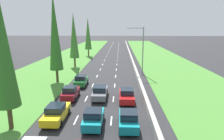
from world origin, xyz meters
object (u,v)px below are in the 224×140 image
teal_hatchback_right_lane (128,120)px  poplar_tree_second (55,33)px  poplar_tree_third (74,36)px  green_hatchback_left_lane (81,81)px  street_light_mast (141,48)px  grey_sedan_centre_lane (100,92)px  poplar_tree_nearest (2,44)px  maroon_hatchback_left_lane (70,93)px  poplar_tree_fourth (88,34)px  red_sedan_right_lane (127,95)px  yellow_sedan_left_lane (56,113)px  teal_hatchback_centre_lane (94,118)px

teal_hatchback_right_lane → poplar_tree_second: bearing=127.0°
poplar_tree_second → poplar_tree_third: 12.90m
poplar_tree_second → green_hatchback_left_lane: bearing=-22.8°
green_hatchback_left_lane → street_light_mast: (10.01, 7.92, 4.40)m
green_hatchback_left_lane → poplar_tree_second: 8.71m
grey_sedan_centre_lane → poplar_tree_nearest: size_ratio=0.34×
maroon_hatchback_left_lane → poplar_tree_fourth: (-3.73, 38.07, 6.16)m
green_hatchback_left_lane → red_sedan_right_lane: size_ratio=0.87×
yellow_sedan_left_lane → poplar_tree_third: 27.51m
poplar_tree_third → yellow_sedan_left_lane: bearing=-81.1°
poplar_tree_fourth → red_sedan_right_lane: bearing=-74.2°
poplar_tree_fourth → street_light_mast: poplar_tree_fourth is taller
maroon_hatchback_left_lane → red_sedan_right_lane: (7.15, -0.45, -0.02)m
maroon_hatchback_left_lane → street_light_mast: 17.69m
teal_hatchback_right_lane → poplar_tree_second: (-11.20, 14.85, 7.34)m
red_sedan_right_lane → teal_hatchback_centre_lane: size_ratio=1.15×
yellow_sedan_left_lane → teal_hatchback_centre_lane: bearing=-15.6°
maroon_hatchback_left_lane → poplar_tree_third: size_ratio=0.32×
grey_sedan_centre_lane → street_light_mast: 15.43m
maroon_hatchback_left_lane → teal_hatchback_centre_lane: bearing=-60.9°
poplar_tree_fourth → teal_hatchback_right_lane: bearing=-76.6°
maroon_hatchback_left_lane → grey_sedan_centre_lane: maroon_hatchback_left_lane is taller
poplar_tree_third → poplar_tree_fourth: size_ratio=1.02×
teal_hatchback_right_lane → grey_sedan_centre_lane: (-3.37, 7.67, -0.02)m
grey_sedan_centre_lane → poplar_tree_fourth: bearing=101.2°
green_hatchback_left_lane → poplar_tree_fourth: (-3.95, 32.24, 6.16)m
teal_hatchback_centre_lane → red_sedan_right_lane: bearing=63.6°
green_hatchback_left_lane → grey_sedan_centre_lane: green_hatchback_left_lane is taller
yellow_sedan_left_lane → red_sedan_right_lane: (7.06, 5.49, 0.00)m
red_sedan_right_lane → teal_hatchback_centre_lane: teal_hatchback_centre_lane is taller
maroon_hatchback_left_lane → teal_hatchback_centre_lane: 8.02m
green_hatchback_left_lane → grey_sedan_centre_lane: 6.41m
teal_hatchback_right_lane → green_hatchback_left_lane: bearing=117.8°
poplar_tree_nearest → poplar_tree_third: poplar_tree_nearest is taller
poplar_tree_nearest → yellow_sedan_left_lane: bearing=26.7°
yellow_sedan_left_lane → poplar_tree_third: (-4.15, 26.45, 6.30)m
maroon_hatchback_left_lane → teal_hatchback_centre_lane: size_ratio=1.00×
yellow_sedan_left_lane → green_hatchback_left_lane: (0.14, 11.78, 0.02)m
teal_hatchback_right_lane → teal_hatchback_centre_lane: (-3.20, 0.19, 0.00)m
teal_hatchback_right_lane → poplar_tree_nearest: bearing=-177.0°
maroon_hatchback_left_lane → poplar_tree_second: poplar_tree_second is taller
poplar_tree_second → poplar_tree_fourth: 30.45m
green_hatchback_left_lane → street_light_mast: street_light_mast is taller
maroon_hatchback_left_lane → poplar_tree_fourth: poplar_tree_fourth is taller
green_hatchback_left_lane → teal_hatchback_right_lane: bearing=-62.2°
teal_hatchback_centre_lane → poplar_tree_third: (-7.97, 27.52, 6.28)m
teal_hatchback_right_lane → grey_sedan_centre_lane: size_ratio=0.87×
street_light_mast → poplar_tree_fourth: bearing=119.8°
grey_sedan_centre_lane → poplar_tree_second: poplar_tree_second is taller
maroon_hatchback_left_lane → green_hatchback_left_lane: bearing=87.8°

